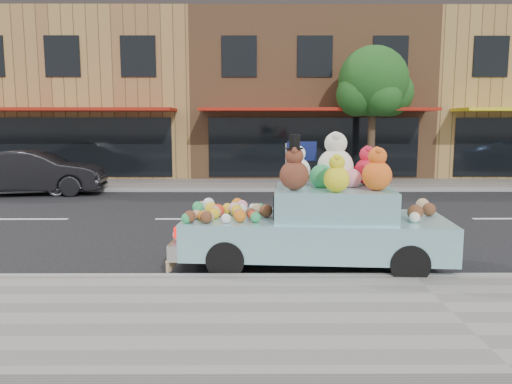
{
  "coord_description": "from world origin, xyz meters",
  "views": [
    {
      "loc": [
        -2.43,
        -12.31,
        2.42
      ],
      "look_at": [
        -2.39,
        -3.98,
        1.25
      ],
      "focal_mm": 35.0,
      "sensor_mm": 36.0,
      "label": 1
    }
  ],
  "objects_px": {
    "street_tree": "(373,87)",
    "car_silver": "(21,176)",
    "car_dark": "(35,172)",
    "art_car": "(317,219)"
  },
  "relations": [
    {
      "from": "car_dark",
      "to": "car_silver",
      "type": "bearing_deg",
      "value": 92.74
    },
    {
      "from": "car_silver",
      "to": "art_car",
      "type": "bearing_deg",
      "value": -145.95
    },
    {
      "from": "street_tree",
      "to": "car_silver",
      "type": "distance_m",
      "value": 12.83
    },
    {
      "from": "car_silver",
      "to": "car_dark",
      "type": "xyz_separation_m",
      "value": [
        0.44,
        0.08,
        0.11
      ]
    },
    {
      "from": "street_tree",
      "to": "car_dark",
      "type": "height_order",
      "value": "street_tree"
    },
    {
      "from": "car_dark",
      "to": "street_tree",
      "type": "bearing_deg",
      "value": -86.52
    },
    {
      "from": "street_tree",
      "to": "art_car",
      "type": "xyz_separation_m",
      "value": [
        -3.4,
        -10.68,
        -2.89
      ]
    },
    {
      "from": "car_silver",
      "to": "car_dark",
      "type": "relative_size",
      "value": 0.83
    },
    {
      "from": "street_tree",
      "to": "art_car",
      "type": "bearing_deg",
      "value": -107.65
    },
    {
      "from": "car_silver",
      "to": "street_tree",
      "type": "bearing_deg",
      "value": -91.98
    }
  ]
}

